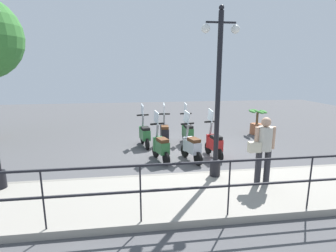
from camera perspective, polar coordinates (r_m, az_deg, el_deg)
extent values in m
plane|color=#4C4C4F|center=(9.02, 3.34, -5.77)|extent=(28.00, 28.00, 0.00)
cube|color=gray|center=(6.12, 9.40, -14.29)|extent=(2.20, 20.00, 0.15)
cube|color=gray|center=(7.03, 6.83, -10.55)|extent=(0.10, 20.00, 0.15)
cube|color=black|center=(4.81, 13.43, -7.43)|extent=(0.04, 16.00, 0.04)
cube|color=black|center=(4.99, 13.15, -12.55)|extent=(0.04, 16.00, 0.04)
cylinder|color=black|center=(5.76, 28.44, -10.89)|extent=(0.03, 0.03, 1.05)
cylinder|color=black|center=(5.01, 13.12, -13.10)|extent=(0.03, 0.03, 1.05)
cylinder|color=black|center=(4.71, -6.00, -14.54)|extent=(0.03, 0.03, 1.05)
cylinder|color=black|center=(4.94, -25.52, -14.43)|extent=(0.03, 0.03, 1.05)
cylinder|color=black|center=(6.80, 10.20, -8.99)|extent=(0.26, 0.26, 0.40)
cylinder|color=black|center=(6.38, 10.80, 5.91)|extent=(0.12, 0.12, 3.92)
cube|color=black|center=(6.42, 11.46, 21.25)|extent=(0.04, 0.70, 0.04)
sphere|color=white|center=(6.52, 14.48, 19.72)|extent=(0.20, 0.20, 0.20)
sphere|color=white|center=(6.30, 8.20, 20.25)|extent=(0.20, 0.20, 0.20)
sphere|color=black|center=(6.48, 11.58, 23.95)|extent=(0.12, 0.12, 0.12)
cylinder|color=black|center=(7.15, -32.76, -9.77)|extent=(0.26, 0.26, 0.40)
cylinder|color=#28282D|center=(6.61, 20.76, -8.31)|extent=(0.14, 0.14, 0.82)
cylinder|color=#28282D|center=(6.51, 19.02, -8.48)|extent=(0.14, 0.14, 0.82)
cylinder|color=beige|center=(6.36, 20.34, -2.60)|extent=(0.33, 0.33, 0.55)
sphere|color=tan|center=(6.28, 20.60, 0.80)|extent=(0.22, 0.22, 0.22)
cylinder|color=tan|center=(6.45, 21.94, -2.39)|extent=(0.09, 0.09, 0.52)
cylinder|color=tan|center=(6.27, 18.72, -2.55)|extent=(0.09, 0.09, 0.52)
cube|color=beige|center=(6.25, 18.29, -4.37)|extent=(0.15, 0.28, 0.24)
cylinder|color=#9E5B3D|center=(12.12, 18.69, -0.59)|extent=(0.56, 0.56, 0.45)
cylinder|color=brown|center=(12.03, 18.84, 1.62)|extent=(0.10, 0.10, 0.50)
ellipsoid|color=#387A33|center=(12.20, 18.42, 3.22)|extent=(0.56, 0.16, 0.10)
ellipsoid|color=#387A33|center=(11.76, 19.48, 2.82)|extent=(0.56, 0.16, 0.10)
ellipsoid|color=#387A33|center=(11.87, 17.86, 3.02)|extent=(0.56, 0.16, 0.10)
ellipsoid|color=#387A33|center=(12.10, 20.00, 3.03)|extent=(0.56, 0.16, 0.10)
ellipsoid|color=#387A33|center=(12.06, 17.79, 3.16)|extent=(0.56, 0.16, 0.10)
ellipsoid|color=#387A33|center=(11.91, 20.10, 2.89)|extent=(0.56, 0.16, 0.10)
cylinder|color=black|center=(8.94, 8.73, -4.72)|extent=(0.41, 0.13, 0.40)
cylinder|color=black|center=(8.23, 11.12, -6.32)|extent=(0.41, 0.13, 0.40)
cube|color=#B21E1E|center=(8.43, 10.19, -3.84)|extent=(0.63, 0.36, 0.36)
cube|color=#B21E1E|center=(8.67, 9.36, -3.21)|extent=(0.16, 0.31, 0.44)
cube|color=black|center=(8.31, 10.46, -2.45)|extent=(0.43, 0.31, 0.10)
cylinder|color=gray|center=(8.64, 9.28, -0.84)|extent=(0.19, 0.09, 0.55)
cube|color=black|center=(8.58, 9.34, 0.95)|extent=(0.12, 0.44, 0.05)
cube|color=silver|center=(8.60, 9.22, 2.33)|extent=(0.39, 0.08, 0.42)
cylinder|color=black|center=(8.53, 3.65, -5.44)|extent=(0.41, 0.19, 0.40)
cylinder|color=black|center=(7.85, 6.56, -7.09)|extent=(0.41, 0.19, 0.40)
cube|color=#B7BCC6|center=(8.03, 5.38, -4.51)|extent=(0.66, 0.44, 0.36)
cube|color=#B7BCC6|center=(8.27, 4.37, -3.85)|extent=(0.20, 0.32, 0.44)
cube|color=#4C2D19|center=(7.91, 5.67, -3.05)|extent=(0.46, 0.36, 0.10)
cylinder|color=gray|center=(8.23, 4.21, -1.37)|extent=(0.20, 0.12, 0.55)
cube|color=black|center=(8.17, 4.24, 0.50)|extent=(0.19, 0.44, 0.05)
cube|color=silver|center=(8.18, 4.06, 1.95)|extent=(0.38, 0.14, 0.42)
cylinder|color=black|center=(8.51, -2.72, -5.47)|extent=(0.41, 0.19, 0.40)
cylinder|color=black|center=(7.79, -0.40, -7.17)|extent=(0.41, 0.19, 0.40)
cube|color=#2D6B38|center=(7.98, -1.38, -4.56)|extent=(0.66, 0.44, 0.36)
cube|color=#2D6B38|center=(8.24, -2.19, -3.89)|extent=(0.20, 0.32, 0.44)
cube|color=#4C2D19|center=(7.86, -1.19, -3.09)|extent=(0.46, 0.36, 0.10)
cylinder|color=gray|center=(8.20, -2.37, -1.40)|extent=(0.20, 0.12, 0.55)
cube|color=black|center=(8.14, -2.39, 0.48)|extent=(0.19, 0.44, 0.05)
cube|color=silver|center=(8.15, -2.57, 1.94)|extent=(0.38, 0.14, 0.42)
cylinder|color=black|center=(10.36, 3.60, -2.22)|extent=(0.40, 0.10, 0.40)
cylinder|color=black|center=(9.59, 4.88, -3.44)|extent=(0.40, 0.10, 0.40)
cube|color=#2D6B38|center=(9.83, 4.37, -1.36)|extent=(0.62, 0.32, 0.36)
cube|color=#2D6B38|center=(10.09, 3.93, -0.87)|extent=(0.14, 0.31, 0.44)
cube|color=black|center=(9.71, 4.50, -0.14)|extent=(0.41, 0.28, 0.10)
cylinder|color=gray|center=(10.07, 3.87, 1.18)|extent=(0.19, 0.08, 0.55)
cube|color=black|center=(10.03, 3.89, 2.72)|extent=(0.09, 0.44, 0.05)
cube|color=silver|center=(10.05, 3.82, 3.90)|extent=(0.39, 0.05, 0.42)
cylinder|color=black|center=(10.26, -0.90, -2.35)|extent=(0.40, 0.11, 0.40)
cylinder|color=black|center=(9.46, -0.60, -3.62)|extent=(0.40, 0.11, 0.40)
cube|color=black|center=(9.71, -0.73, -1.49)|extent=(0.62, 0.32, 0.36)
cube|color=black|center=(9.98, -0.83, -0.99)|extent=(0.14, 0.31, 0.44)
cube|color=#4C2D19|center=(9.59, -0.71, -0.26)|extent=(0.42, 0.29, 0.10)
cylinder|color=gray|center=(9.97, -0.86, 1.08)|extent=(0.19, 0.08, 0.55)
cube|color=black|center=(9.92, -0.87, 2.64)|extent=(0.09, 0.44, 0.05)
cube|color=silver|center=(9.94, -0.89, 3.83)|extent=(0.39, 0.06, 0.42)
cylinder|color=black|center=(10.07, -5.61, -2.69)|extent=(0.41, 0.15, 0.40)
cylinder|color=black|center=(9.29, -4.54, -3.96)|extent=(0.41, 0.15, 0.40)
cube|color=#2D6B38|center=(9.53, -5.01, -1.81)|extent=(0.64, 0.38, 0.36)
cube|color=#2D6B38|center=(9.80, -5.39, -1.30)|extent=(0.17, 0.32, 0.44)
cube|color=black|center=(9.41, -4.95, -0.55)|extent=(0.44, 0.32, 0.10)
cylinder|color=gray|center=(9.78, -5.50, 0.80)|extent=(0.19, 0.10, 0.55)
cube|color=black|center=(9.73, -5.54, 2.39)|extent=(0.13, 0.44, 0.05)
cube|color=silver|center=(9.75, -5.64, 3.60)|extent=(0.39, 0.09, 0.42)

